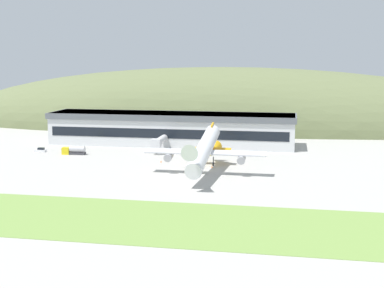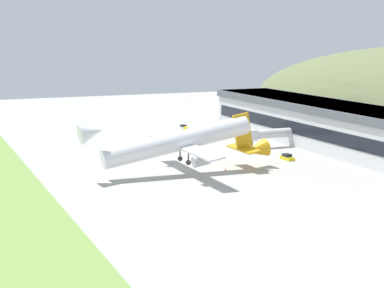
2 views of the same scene
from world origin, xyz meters
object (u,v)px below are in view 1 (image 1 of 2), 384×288
Objects in this scene: service_car_0 at (205,154)px; fuel_truck at (74,150)px; cargo_airplane at (205,150)px; service_car_1 at (41,150)px; terminal_building at (171,127)px; traffic_cone_1 at (212,167)px; jetway_0 at (159,141)px; traffic_cone_0 at (161,161)px.

fuel_truck is (-45.14, -6.64, 0.82)m from service_car_0.
cargo_airplane is 11.77× the size of service_car_1.
service_car_0 is at bearing -51.18° from terminal_building.
cargo_airplane is 5.47× the size of fuel_truck.
service_car_0 is at bearing 3.98° from service_car_1.
cargo_airplane is 78.56× the size of traffic_cone_1.
terminal_building reaches higher than service_car_1.
terminal_building is 17.18m from jetway_0.
service_car_0 is at bearing 51.54° from traffic_cone_0.
cargo_airplane reaches higher than fuel_truck.
terminal_building is at bearing 118.44° from traffic_cone_1.
traffic_cone_1 is at bearing -61.56° from terminal_building.
jetway_0 is 42.72m from service_car_1.
service_car_0 is at bearing 8.37° from fuel_truck.
cargo_airplane is at bearing -93.02° from traffic_cone_1.
terminal_building is 46.46m from traffic_cone_1.
cargo_airplane is at bearing -57.44° from jetway_0.
fuel_truck is at bearing 165.15° from traffic_cone_1.
traffic_cone_0 is 1.00× the size of traffic_cone_1.
traffic_cone_1 is at bearing -14.85° from fuel_truck.
terminal_building is at bearing 97.28° from traffic_cone_0.
terminal_building is 11.40× the size of fuel_truck.
fuel_truck is at bearing -136.81° from terminal_building.
traffic_cone_1 is at bearing -16.43° from traffic_cone_0.
terminal_building reaches higher than service_car_0.
traffic_cone_1 is at bearing -74.63° from service_car_0.
terminal_building is 163.83× the size of traffic_cone_0.
traffic_cone_1 is (22.51, -23.52, -3.71)m from jetway_0.
service_car_1 is at bearing 169.53° from fuel_truck.
service_car_0 is 0.50× the size of fuel_truck.
terminal_building reaches higher than traffic_cone_0.
terminal_building is 39.84m from fuel_truck.
terminal_building is 24.55× the size of service_car_1.
jetway_0 is 24.05× the size of traffic_cone_0.
terminal_building is 55.52m from cargo_airplane.
cargo_airplane reaches higher than service_car_1.
service_car_1 reaches higher than service_car_0.
traffic_cone_0 and traffic_cone_1 have the same top height.
jetway_0 reaches higher than traffic_cone_0.
fuel_truck is 14.37× the size of traffic_cone_1.
cargo_airplane is (21.32, -51.26, 0.32)m from terminal_building.
jetway_0 reaches higher than service_car_1.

